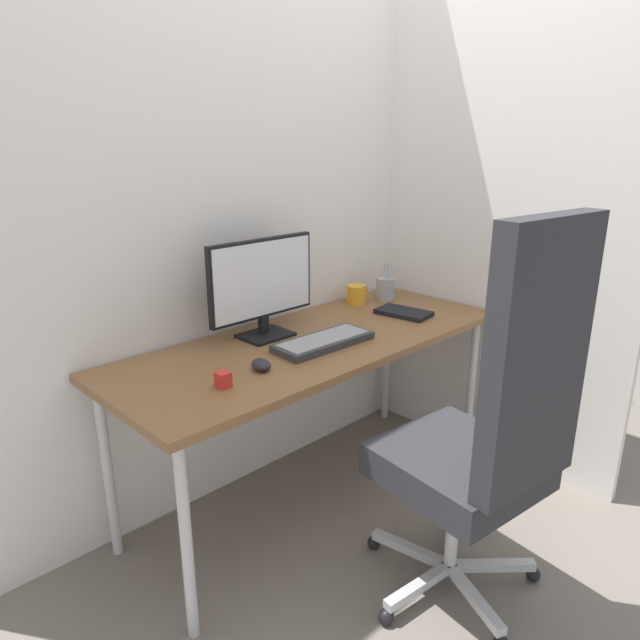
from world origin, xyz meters
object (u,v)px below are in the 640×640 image
object	(u,v)px
office_chair	(490,428)
monitor	(262,283)
mouse	(261,365)
pen_holder	(385,288)
notebook	(403,313)
coffee_mug	(356,294)
keyboard	(324,342)
desk_clamp_accessory	(223,380)

from	to	relation	value
office_chair	monitor	world-z (taller)	office_chair
monitor	mouse	xyz separation A→B (m)	(-0.23, -0.27, -0.20)
pen_holder	notebook	bearing A→B (deg)	-122.08
office_chair	coffee_mug	world-z (taller)	office_chair
keyboard	pen_holder	distance (m)	0.72
office_chair	notebook	size ratio (longest dim) A/B	5.48
monitor	coffee_mug	bearing A→B (deg)	5.24
mouse	notebook	size ratio (longest dim) A/B	0.37
coffee_mug	monitor	bearing A→B (deg)	-174.76
office_chair	coffee_mug	xyz separation A→B (m)	(0.52, 1.02, 0.12)
office_chair	pen_holder	distance (m)	1.19
mouse	monitor	bearing A→B (deg)	65.44
office_chair	notebook	bearing A→B (deg)	54.17
mouse	pen_holder	world-z (taller)	pen_holder
mouse	desk_clamp_accessory	distance (m)	0.18
desk_clamp_accessory	notebook	bearing A→B (deg)	4.52
notebook	desk_clamp_accessory	distance (m)	1.04
office_chair	monitor	xyz separation A→B (m)	(-0.09, 0.96, 0.29)
office_chair	coffee_mug	distance (m)	1.15
monitor	desk_clamp_accessory	world-z (taller)	monitor
keyboard	pen_holder	xyz separation A→B (m)	(0.67, 0.25, 0.04)
office_chair	keyboard	distance (m)	0.72
notebook	monitor	bearing A→B (deg)	153.38
monitor	coffee_mug	size ratio (longest dim) A/B	3.93
monitor	mouse	world-z (taller)	monitor
keyboard	coffee_mug	bearing A→B (deg)	30.10
pen_holder	notebook	distance (m)	0.26
pen_holder	notebook	world-z (taller)	pen_holder
mouse	office_chair	bearing A→B (deg)	-49.41
notebook	coffee_mug	distance (m)	0.27
desk_clamp_accessory	keyboard	bearing A→B (deg)	5.86
pen_holder	coffee_mug	size ratio (longest dim) A/B	1.41
mouse	notebook	world-z (taller)	mouse
office_chair	coffee_mug	size ratio (longest dim) A/B	10.37
keyboard	notebook	bearing A→B (deg)	3.26
office_chair	mouse	distance (m)	0.77
mouse	coffee_mug	size ratio (longest dim) A/B	0.70
monitor	keyboard	bearing A→B (deg)	-68.92
desk_clamp_accessory	office_chair	bearing A→B (deg)	-53.51
coffee_mug	desk_clamp_accessory	size ratio (longest dim) A/B	2.43
mouse	pen_holder	size ratio (longest dim) A/B	0.50
keyboard	desk_clamp_accessory	world-z (taller)	desk_clamp_accessory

